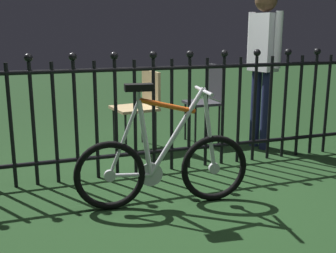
% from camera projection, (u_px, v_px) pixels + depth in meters
% --- Properties ---
extents(ground_plane, '(20.00, 20.00, 0.00)m').
position_uv_depth(ground_plane, '(192.00, 200.00, 3.26)').
color(ground_plane, '#1A3518').
extents(iron_fence, '(4.40, 0.07, 1.15)m').
position_uv_depth(iron_fence, '(151.00, 110.00, 3.79)').
color(iron_fence, black).
rests_on(iron_fence, ground).
extents(bicycle, '(1.31, 0.40, 0.93)m').
position_uv_depth(bicycle, '(163.00, 165.00, 3.11)').
color(bicycle, black).
rests_on(bicycle, ground).
extents(chair_charcoal, '(0.38, 0.38, 0.90)m').
position_uv_depth(chair_charcoal, '(209.00, 96.00, 4.87)').
color(chair_charcoal, black).
rests_on(chair_charcoal, ground).
extents(chair_tan, '(0.50, 0.50, 0.85)m').
position_uv_depth(chair_tan, '(141.00, 102.00, 4.62)').
color(chair_tan, black).
rests_on(chair_tan, ground).
extents(person_visitor, '(0.24, 0.47, 1.71)m').
position_uv_depth(person_visitor, '(263.00, 55.00, 4.49)').
color(person_visitor, '#191E3F').
rests_on(person_visitor, ground).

